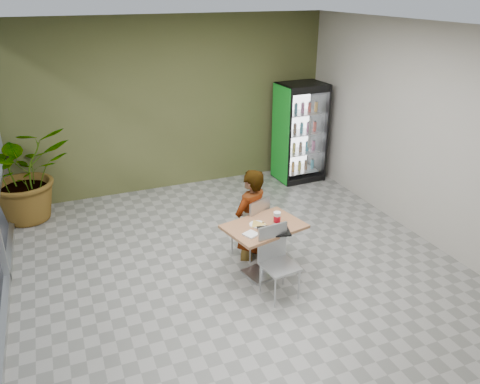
# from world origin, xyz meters

# --- Properties ---
(ground) EXTENTS (7.00, 7.00, 0.00)m
(ground) POSITION_xyz_m (0.00, 0.00, 0.00)
(ground) COLOR gray
(ground) RESTS_ON ground
(room_envelope) EXTENTS (6.00, 7.00, 3.20)m
(room_envelope) POSITION_xyz_m (0.00, 0.00, 1.60)
(room_envelope) COLOR beige
(room_envelope) RESTS_ON ground
(dining_table) EXTENTS (1.13, 0.90, 0.75)m
(dining_table) POSITION_xyz_m (0.26, 0.02, 0.54)
(dining_table) COLOR #9E6943
(dining_table) RESTS_ON ground
(chair_far) EXTENTS (0.55, 0.56, 0.94)m
(chair_far) POSITION_xyz_m (0.33, 0.49, 0.55)
(chair_far) COLOR #A7A9AB
(chair_far) RESTS_ON ground
(chair_near) EXTENTS (0.45, 0.46, 0.93)m
(chair_near) POSITION_xyz_m (0.22, -0.42, 0.55)
(chair_near) COLOR #A7A9AB
(chair_near) RESTS_ON ground
(seated_woman) EXTENTS (0.72, 0.62, 1.64)m
(seated_woman) POSITION_xyz_m (0.28, 0.53, 0.52)
(seated_woman) COLOR black
(seated_woman) RESTS_ON ground
(pizza_plate) EXTENTS (0.26, 0.22, 0.03)m
(pizza_plate) POSITION_xyz_m (0.18, 0.06, 0.77)
(pizza_plate) COLOR white
(pizza_plate) RESTS_ON dining_table
(soda_cup) EXTENTS (0.10, 0.10, 0.17)m
(soda_cup) POSITION_xyz_m (0.43, -0.01, 0.83)
(soda_cup) COLOR white
(soda_cup) RESTS_ON dining_table
(napkin_stack) EXTENTS (0.21, 0.21, 0.02)m
(napkin_stack) POSITION_xyz_m (-0.01, -0.16, 0.76)
(napkin_stack) COLOR white
(napkin_stack) RESTS_ON dining_table
(cafeteria_tray) EXTENTS (0.46, 0.38, 0.02)m
(cafeteria_tray) POSITION_xyz_m (0.30, -0.20, 0.76)
(cafeteria_tray) COLOR black
(cafeteria_tray) RESTS_ON dining_table
(beverage_fridge) EXTENTS (0.91, 0.71, 1.94)m
(beverage_fridge) POSITION_xyz_m (2.38, 2.93, 0.97)
(beverage_fridge) COLOR black
(beverage_fridge) RESTS_ON ground
(potted_plant) EXTENTS (1.75, 1.61, 1.62)m
(potted_plant) POSITION_xyz_m (-2.68, 3.03, 0.81)
(potted_plant) COLOR #366729
(potted_plant) RESTS_ON ground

